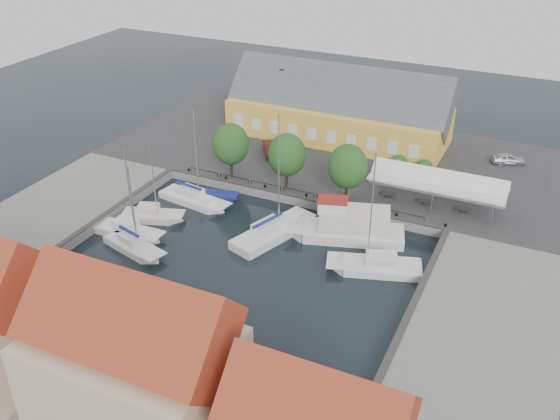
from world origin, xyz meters
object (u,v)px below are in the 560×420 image
Objects in this scene: car_silver at (508,159)px; warehouse at (335,111)px; tent_canopy at (437,183)px; west_boat_c at (129,233)px; west_boat_d at (134,248)px; west_boat_a at (193,200)px; car_red at (271,148)px; trawler at (348,229)px; west_boat_b at (151,217)px; launch_sw at (78,283)px; east_boat_a at (377,268)px; launch_nw at (219,196)px; center_sailboat at (272,234)px.

warehouse is at bearing 68.23° from car_silver.
warehouse is at bearing 140.14° from tent_canopy.
west_boat_c is 1.01× the size of west_boat_d.
tent_canopy is 26.17m from west_boat_a.
west_boat_c is (-26.64, -17.20, -3.42)m from tent_canopy.
car_silver is 0.87× the size of car_red.
west_boat_b is at bearing -165.06° from trawler.
trawler is 25.87m from launch_sw.
warehouse is at bearing 76.56° from west_boat_d.
west_boat_c reaches higher than trawler.
tent_canopy reaches higher than launch_sw.
west_boat_b is at bearing -177.56° from east_boat_a.
launch_sw is 19.79m from launch_nw.
west_boat_d is (-22.21, -6.70, 0.01)m from east_boat_a.
west_boat_c is at bearing -135.83° from car_red.
west_boat_b reaches higher than trawler.
west_boat_b is (-32.03, -27.93, -1.40)m from car_silver.
warehouse reaches higher than car_red.
tent_canopy is 13.22m from east_boat_a.
west_boat_b is at bearing -170.45° from center_sailboat.
west_boat_a reaches higher than west_boat_c.
center_sailboat is at bearing 35.54° from west_boat_d.
warehouse is at bearing 114.14° from trawler.
west_boat_c reaches higher than car_red.
warehouse reaches higher than west_boat_c.
launch_nw is (-15.93, 2.01, -0.93)m from trawler.
tent_canopy is 1.14× the size of east_boat_a.
trawler is 20.53m from west_boat_b.
west_boat_a is (-7.89, -22.44, -4.16)m from warehouse.
trawler is at bearing -128.74° from tent_canopy.
launch_nw is at bearing -106.57° from warehouse.
east_boat_a is 22.54m from west_boat_a.
warehouse reaches higher than launch_sw.
west_boat_b is 8.27m from launch_nw.
west_boat_a reaches higher than warehouse.
west_boat_c is at bearing 96.55° from launch_sw.
west_boat_a is at bearing 169.82° from east_boat_a.
west_boat_d is 6.68m from launch_sw.
warehouse is at bearing 28.78° from car_red.
tent_canopy is 1.05× the size of center_sailboat.
east_boat_a is at bearing -44.34° from trawler.
center_sailboat reaches higher than car_red.
west_boat_a is 17.31m from launch_sw.
west_boat_d is (-30.06, -33.60, -1.39)m from car_silver.
center_sailboat is at bearing -96.45° from car_red.
center_sailboat is 1.44× the size of west_boat_b.
tent_canopy is at bearing 32.84° from west_boat_c.
warehouse reaches higher than trawler.
west_boat_c is at bearing -104.03° from west_boat_a.
car_silver is (22.14, 0.48, -2.76)m from warehouse.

